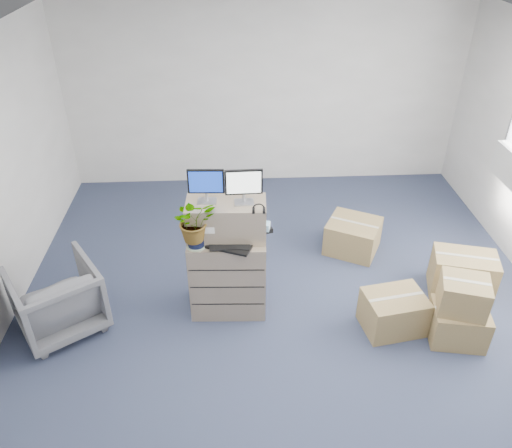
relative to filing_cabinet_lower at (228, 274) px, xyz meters
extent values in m
plane|color=#282F49|center=(0.61, -0.42, -0.47)|extent=(7.00, 7.00, 0.00)
cube|color=beige|center=(0.61, 3.09, 0.93)|extent=(6.00, 0.02, 2.80)
cube|color=gray|center=(0.00, 0.00, 0.00)|extent=(0.83, 0.53, 0.94)
cube|color=gray|center=(0.00, 0.04, 0.67)|extent=(0.83, 0.44, 0.40)
cube|color=#99999E|center=(-0.18, 0.07, 0.88)|extent=(0.20, 0.15, 0.01)
cylinder|color=#99999E|center=(-0.18, 0.07, 0.93)|extent=(0.03, 0.03, 0.09)
cube|color=black|center=(-0.18, 0.07, 1.10)|extent=(0.36, 0.04, 0.26)
cube|color=navy|center=(-0.18, 0.06, 1.10)|extent=(0.33, 0.02, 0.22)
cube|color=#99999E|center=(0.19, 0.03, 0.88)|extent=(0.20, 0.15, 0.01)
cylinder|color=#99999E|center=(0.19, 0.03, 0.93)|extent=(0.03, 0.03, 0.09)
cube|color=black|center=(0.19, 0.03, 1.11)|extent=(0.37, 0.04, 0.26)
cube|color=white|center=(0.19, 0.01, 1.11)|extent=(0.34, 0.02, 0.23)
torus|color=black|center=(0.32, -0.15, 0.91)|extent=(0.12, 0.02, 0.12)
cube|color=black|center=(0.02, -0.17, 0.48)|extent=(0.49, 0.34, 0.02)
ellipsoid|color=silver|center=(0.31, -0.11, 0.48)|extent=(0.08, 0.06, 0.03)
cylinder|color=gray|center=(0.05, 0.07, 0.59)|extent=(0.07, 0.07, 0.24)
cube|color=silver|center=(-0.03, 0.05, 0.48)|extent=(0.05, 0.05, 0.02)
cube|color=black|center=(-0.03, 0.05, 0.54)|extent=(0.06, 0.04, 0.10)
cube|color=black|center=(0.39, 0.11, 0.50)|extent=(0.19, 0.16, 0.05)
cube|color=#45A7EB|center=(0.35, 0.08, 0.56)|extent=(0.22, 0.15, 0.08)
cylinder|color=#90A686|center=(-0.31, -0.13, 0.48)|extent=(0.20, 0.20, 0.01)
cylinder|color=black|center=(-0.31, -0.13, 0.55)|extent=(0.17, 0.17, 0.13)
imported|color=#1D4E16|center=(-0.31, -0.13, 0.74)|extent=(0.53, 0.56, 0.36)
imported|color=slate|center=(-1.79, -0.21, -0.05)|extent=(1.10, 1.09, 0.84)
cube|color=olive|center=(1.74, -0.42, -0.26)|extent=(0.69, 0.57, 0.43)
cube|color=olive|center=(2.37, -0.62, -0.27)|extent=(0.62, 0.54, 0.40)
cube|color=olive|center=(1.62, 1.02, -0.26)|extent=(0.83, 0.81, 0.42)
cube|color=olive|center=(2.35, -0.60, 0.10)|extent=(0.56, 0.53, 0.36)
cube|color=olive|center=(2.71, 0.14, -0.22)|extent=(0.79, 0.62, 0.50)
camera|label=1|loc=(0.08, -4.26, 3.41)|focal=35.00mm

